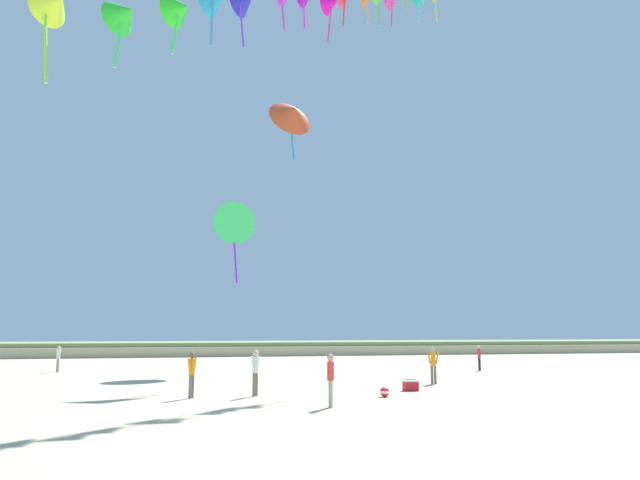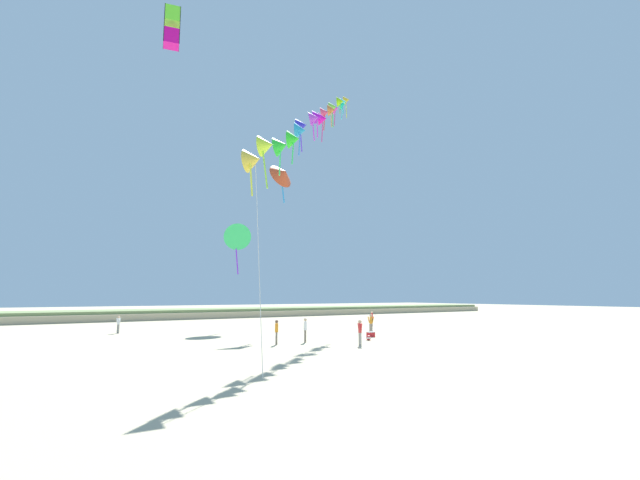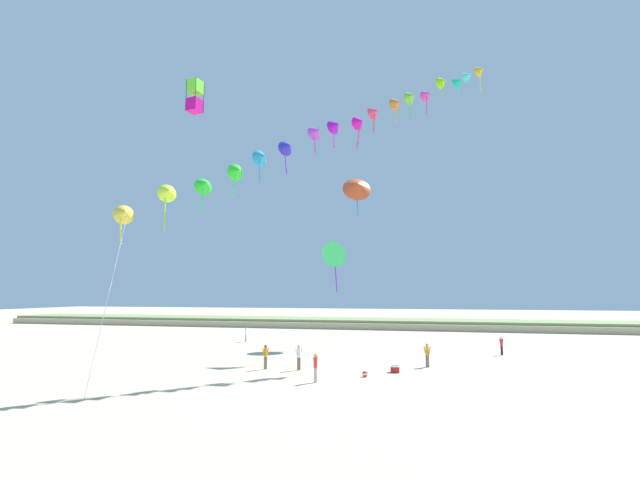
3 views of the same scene
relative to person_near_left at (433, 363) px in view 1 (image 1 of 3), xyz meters
The scene contains 12 objects.
ground_plane 12.72m from the person_near_left, 127.25° to the right, with size 240.00×240.00×0.00m, color #C1B28E.
dune_ridge 34.61m from the person_near_left, 102.81° to the left, with size 120.00×9.65×1.26m.
person_near_left is the anchor object (origin of this frame).
person_near_right 8.98m from the person_near_left, 159.61° to the right, with size 0.43×0.51×1.66m.
person_mid_center 11.20m from the person_near_left, 162.98° to the right, with size 0.36×0.52×1.61m.
person_far_left 9.29m from the person_near_left, 133.68° to the right, with size 0.22×0.58×1.65m.
person_far_right 9.57m from the person_near_left, 49.94° to the left, with size 0.42×0.43×1.52m.
person_far_center 21.67m from the person_near_left, 147.62° to the left, with size 0.36×0.47×1.50m.
large_kite_low_lead 15.36m from the person_near_left, 129.59° to the left, with size 3.00×2.38×5.12m.
large_kite_mid_trail 15.93m from the person_near_left, 133.23° to the left, with size 3.02×2.60×4.16m.
beach_cooler 3.37m from the person_near_left, 129.71° to the right, with size 0.58×0.41×0.46m.
beach_ball 5.87m from the person_near_left, 131.16° to the right, with size 0.36×0.36×0.36m.
Camera 1 is at (-3.06, -14.58, 2.39)m, focal length 32.00 mm.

